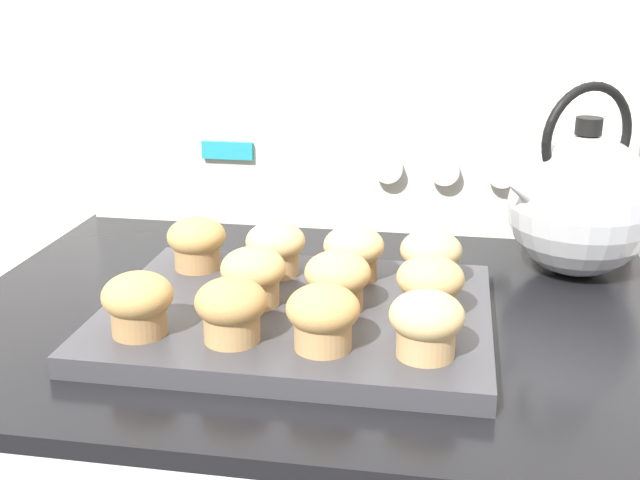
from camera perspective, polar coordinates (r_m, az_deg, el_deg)
The scene contains 15 objects.
wall_back at distance 1.18m, azimuth 2.67°, elevation 15.66°, with size 8.00×0.05×2.40m.
control_panel at distance 1.15m, azimuth 2.29°, elevation 5.66°, with size 0.77×0.07×0.19m.
muffin_pan at distance 0.84m, azimuth -1.64°, elevation -5.38°, with size 0.40×0.31×0.02m.
muffin_r0_c0 at distance 0.78m, azimuth -12.81°, elevation -4.34°, with size 0.07×0.07×0.06m.
muffin_r0_c1 at distance 0.75m, azimuth -6.33°, elevation -4.88°, with size 0.07×0.07×0.06m.
muffin_r0_c2 at distance 0.74m, azimuth 0.21°, elevation -5.42°, with size 0.07×0.07×0.06m.
muffin_r0_c3 at distance 0.73m, azimuth 7.58°, elevation -5.86°, with size 0.07×0.07×0.06m.
muffin_r1_c1 at distance 0.83m, azimuth -4.76°, elevation -2.49°, with size 0.07×0.07×0.06m.
muffin_r1_c2 at distance 0.82m, azimuth 1.26°, elevation -2.82°, with size 0.07×0.07×0.06m.
muffin_r1_c3 at distance 0.81m, azimuth 7.83°, elevation -3.18°, with size 0.07×0.07×0.06m.
muffin_r2_c0 at distance 0.94m, azimuth -8.76°, elevation -0.14°, with size 0.07×0.07×0.06m.
muffin_r2_c1 at distance 0.91m, azimuth -3.18°, elevation -0.52°, with size 0.07×0.07×0.06m.
muffin_r2_c2 at distance 0.90m, azimuth 2.41°, elevation -0.83°, with size 0.07×0.07×0.06m.
muffin_r2_c3 at distance 0.89m, azimuth 7.88°, elevation -1.15°, with size 0.07×0.07×0.06m.
tea_kettle at distance 1.01m, azimuth 17.98°, elevation 2.54°, with size 0.20×0.17×0.23m.
Camera 1 is at (0.15, -0.49, 1.26)m, focal length 45.00 mm.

